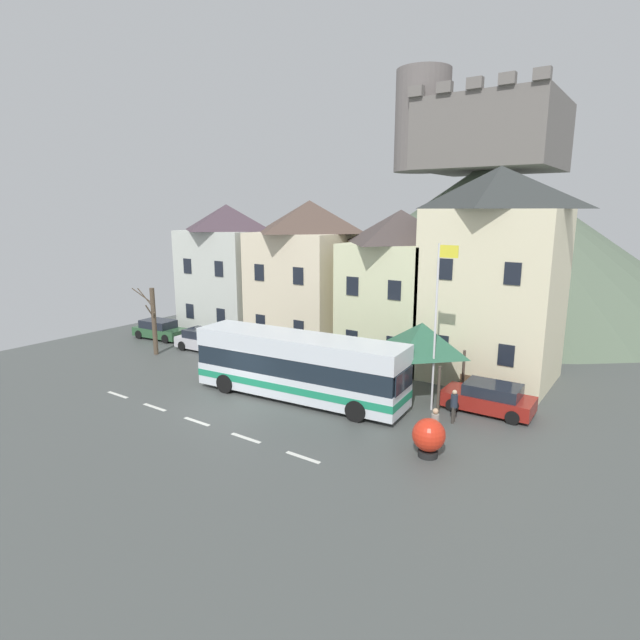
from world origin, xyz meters
TOP-DOWN VIEW (x-y plane):
  - ground_plane at (0.00, -0.00)m, footprint 40.00×60.00m
  - townhouse_00 at (-11.23, 11.56)m, footprint 6.60×5.18m
  - townhouse_01 at (-4.15, 12.46)m, footprint 6.53×6.99m
  - townhouse_02 at (2.87, 12.31)m, footprint 5.49×6.69m
  - townhouse_03 at (8.83, 11.85)m, footprint 6.83×5.76m
  - hilltop_castle at (1.32, 34.43)m, footprint 40.70×40.70m
  - transit_bus at (2.03, 2.98)m, footprint 11.36×3.51m
  - bus_shelter at (7.04, 6.53)m, footprint 3.60×3.60m
  - parked_car_00 at (-8.68, 6.63)m, footprint 4.46×2.16m
  - parked_car_01 at (10.48, 6.72)m, footprint 4.19×2.08m
  - parked_car_02 at (-13.99, 6.98)m, footprint 4.25×2.23m
  - pedestrian_00 at (9.57, 4.54)m, footprint 0.31×0.33m
  - pedestrian_01 at (9.73, 1.96)m, footprint 0.35×0.32m
  - public_bench at (9.09, 8.80)m, footprint 1.62×0.48m
  - flagpole at (8.24, 5.42)m, footprint 0.95×0.10m
  - harbour_buoy at (9.94, 0.85)m, footprint 1.29×1.29m
  - bare_tree_00 at (-10.70, 4.04)m, footprint 1.66×1.48m

SIDE VIEW (x-z plane):
  - ground_plane at x=0.00m, z-range -0.06..0.00m
  - public_bench at x=9.09m, z-range 0.04..0.91m
  - parked_car_02 at x=-13.99m, z-range -0.02..1.36m
  - parked_car_01 at x=10.48m, z-range -0.02..1.39m
  - parked_car_00 at x=-8.68m, z-range -0.02..1.40m
  - harbour_buoy at x=9.94m, z-range 0.07..1.61m
  - pedestrian_01 at x=9.73m, z-range 0.06..1.63m
  - pedestrian_00 at x=9.57m, z-range 0.12..1.67m
  - transit_bus at x=2.03m, z-range 0.02..3.31m
  - bare_tree_00 at x=-10.70m, z-range 0.07..4.55m
  - bus_shelter at x=7.04m, z-range 1.18..5.12m
  - flagpole at x=8.24m, z-range 0.58..8.51m
  - townhouse_02 at x=2.87m, z-range 0.00..9.41m
  - townhouse_00 at x=-11.23m, z-range 0.00..9.81m
  - townhouse_01 at x=-4.15m, z-range 0.00..10.04m
  - townhouse_03 at x=8.83m, z-range 0.00..11.67m
  - hilltop_castle at x=1.32m, z-range -3.63..18.66m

